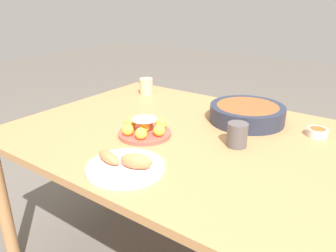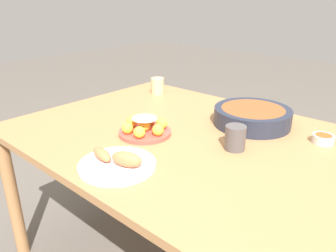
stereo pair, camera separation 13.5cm
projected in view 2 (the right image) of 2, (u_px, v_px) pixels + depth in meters
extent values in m
cylinder|color=#A87547|center=(12.00, 197.00, 1.60)|extent=(0.06, 0.06, 0.69)
cylinder|color=#A87547|center=(152.00, 136.00, 2.28)|extent=(0.06, 0.06, 0.69)
cube|color=#A87547|center=(191.00, 139.00, 1.37)|extent=(1.52, 1.08, 0.03)
cylinder|color=#E04C42|center=(145.00, 133.00, 1.37)|extent=(0.22, 0.22, 0.02)
sphere|color=yellow|center=(158.00, 130.00, 1.31)|extent=(0.05, 0.05, 0.05)
sphere|color=yellow|center=(162.00, 124.00, 1.38)|extent=(0.05, 0.05, 0.05)
sphere|color=yellow|center=(150.00, 119.00, 1.42)|extent=(0.05, 0.05, 0.05)
sphere|color=yellow|center=(132.00, 122.00, 1.40)|extent=(0.05, 0.05, 0.05)
sphere|color=yellow|center=(128.00, 128.00, 1.33)|extent=(0.05, 0.05, 0.05)
sphere|color=yellow|center=(139.00, 132.00, 1.29)|extent=(0.05, 0.05, 0.05)
ellipsoid|color=white|center=(145.00, 118.00, 1.35)|extent=(0.10, 0.10, 0.02)
sphere|color=yellow|center=(145.00, 126.00, 1.36)|extent=(0.05, 0.05, 0.05)
cylinder|color=#232838|center=(252.00, 117.00, 1.46)|extent=(0.34, 0.34, 0.08)
cylinder|color=brown|center=(253.00, 110.00, 1.45)|extent=(0.28, 0.28, 0.01)
cylinder|color=beige|center=(323.00, 139.00, 1.29)|extent=(0.08, 0.08, 0.03)
cylinder|color=#9E4C1E|center=(324.00, 136.00, 1.28)|extent=(0.06, 0.06, 0.01)
cylinder|color=silver|center=(117.00, 165.00, 1.11)|extent=(0.26, 0.26, 0.01)
ellipsoid|color=#E57042|center=(127.00, 159.00, 1.08)|extent=(0.12, 0.08, 0.05)
ellipsoid|color=#E57042|center=(102.00, 154.00, 1.13)|extent=(0.12, 0.06, 0.04)
cylinder|color=#4C4747|center=(235.00, 138.00, 1.22)|extent=(0.08, 0.08, 0.09)
cylinder|color=#DBB27F|center=(157.00, 86.00, 1.92)|extent=(0.08, 0.08, 0.09)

